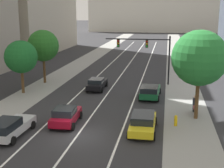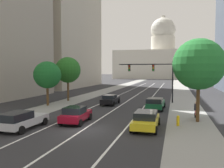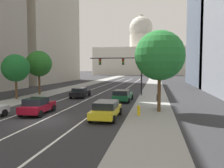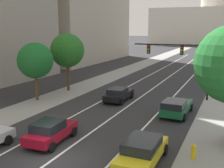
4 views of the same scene
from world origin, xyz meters
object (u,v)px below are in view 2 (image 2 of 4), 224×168
at_px(capitol_building, 163,60).
at_px(street_tree_mid_left, 68,70).
at_px(car_green, 155,103).
at_px(cyclist, 196,110).
at_px(car_black, 110,99).
at_px(car_yellow, 146,119).
at_px(street_tree_mid_right, 199,64).
at_px(street_tree_near_left, 47,75).
at_px(car_silver, 22,120).
at_px(traffic_signal_mast, 154,72).
at_px(fire_hydrant, 178,120).
at_px(car_crimson, 76,114).

xyz_separation_m(capitol_building, street_tree_mid_left, (-9.00, -104.50, -5.64)).
relative_size(car_green, cyclist, 2.79).
height_order(car_black, car_yellow, car_yellow).
bearing_deg(car_green, street_tree_mid_right, -141.76).
bearing_deg(street_tree_near_left, car_silver, -68.81).
relative_size(car_yellow, traffic_signal_mast, 0.58).
bearing_deg(street_tree_near_left, street_tree_mid_left, 84.66).
height_order(capitol_building, fire_hydrant, capitol_building).
bearing_deg(car_green, cyclist, -135.44).
xyz_separation_m(capitol_building, street_tree_near_left, (-9.49, -109.77, -6.30)).
distance_m(car_crimson, car_green, 11.13).
xyz_separation_m(street_tree_near_left, street_tree_mid_left, (0.49, 5.27, 0.66)).
distance_m(car_black, street_tree_mid_left, 8.73).
bearing_deg(cyclist, car_yellow, 135.32).
height_order(street_tree_mid_right, street_tree_mid_left, street_tree_mid_right).
bearing_deg(traffic_signal_mast, car_silver, -114.81).
distance_m(capitol_building, car_crimson, 118.96).
distance_m(capitol_building, fire_hydrant, 118.02).
bearing_deg(traffic_signal_mast, capitol_building, 92.25).
height_order(car_silver, street_tree_near_left, street_tree_near_left).
xyz_separation_m(car_yellow, street_tree_mid_left, (-13.79, 14.55, 4.01)).
height_order(car_green, fire_hydrant, car_green).
relative_size(car_silver, street_tree_mid_right, 0.61).
height_order(car_crimson, street_tree_near_left, street_tree_near_left).
xyz_separation_m(car_crimson, fire_hydrant, (8.91, 1.18, -0.30)).
height_order(capitol_building, car_yellow, capitol_building).
xyz_separation_m(car_green, car_yellow, (0.01, -9.61, -0.01)).
height_order(street_tree_near_left, street_tree_mid_left, street_tree_mid_left).
bearing_deg(traffic_signal_mast, car_black, -144.61).
xyz_separation_m(car_yellow, traffic_signal_mast, (-0.74, 16.29, 3.65)).
bearing_deg(fire_hydrant, car_black, 130.04).
height_order(car_green, street_tree_mid_right, street_tree_mid_right).
relative_size(capitol_building, car_silver, 11.18).
height_order(car_yellow, street_tree_mid_right, street_tree_mid_right).
bearing_deg(car_silver, car_black, -10.39).
bearing_deg(car_black, street_tree_mid_left, 72.51).
distance_m(car_silver, cyclist, 15.92).
xyz_separation_m(car_green, car_silver, (-9.58, -12.45, 0.02)).
xyz_separation_m(car_silver, street_tree_mid_right, (13.88, 6.65, 4.51)).
height_order(car_green, street_tree_near_left, street_tree_near_left).
bearing_deg(car_silver, cyclist, -58.84).
distance_m(car_crimson, street_tree_near_left, 12.28).
bearing_deg(traffic_signal_mast, fire_hydrant, -77.36).
bearing_deg(car_green, capitol_building, 4.16).
distance_m(car_black, street_tree_mid_right, 14.38).
distance_m(car_yellow, street_tree_mid_left, 20.44).
distance_m(car_black, car_yellow, 13.84).
bearing_deg(cyclist, car_crimson, 108.69).
bearing_deg(street_tree_mid_right, car_black, 141.59).
height_order(car_black, traffic_signal_mast, traffic_signal_mast).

